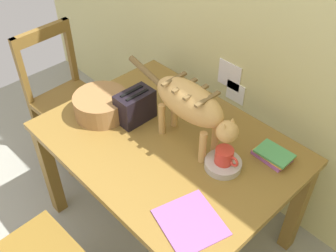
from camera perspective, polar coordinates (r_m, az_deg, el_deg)
wall_rear at (r=2.10m, az=14.27°, el=16.45°), size 4.33×0.11×2.50m
dining_table at (r=2.05m, az=0.00°, el=-3.92°), size 1.27×0.94×0.72m
cat at (r=1.82m, az=3.36°, el=3.13°), size 0.71×0.16×0.35m
saucer_bowl at (r=1.87m, az=8.01°, el=-5.52°), size 0.18×0.18×0.04m
coffee_mug at (r=1.83m, az=8.25°, el=-4.36°), size 0.13×0.09×0.08m
magazine at (r=1.66m, az=3.28°, el=-13.82°), size 0.31×0.30×0.01m
book_stack at (r=1.95m, az=15.07°, el=-4.04°), size 0.18×0.13×0.04m
wicker_basket at (r=2.15m, az=-9.71°, el=3.07°), size 0.29×0.29×0.12m
toaster at (r=2.07m, az=-4.80°, el=2.86°), size 0.12×0.20×0.18m
wooden_chair_near at (r=2.81m, az=-14.66°, el=3.96°), size 0.44×0.44×0.92m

